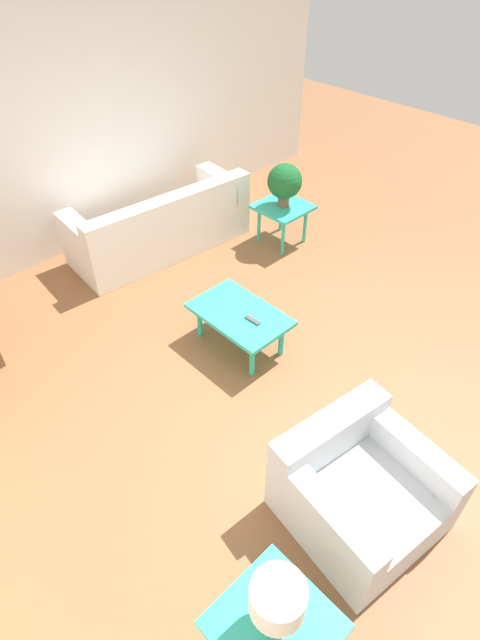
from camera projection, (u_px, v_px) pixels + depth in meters
ground_plane at (286, 355)px, 4.67m from camera, size 14.00×14.00×0.00m
wall_right at (86, 125)px, 5.45m from camera, size 0.12×7.20×2.70m
sofa at (162, 227)px, 5.85m from camera, size 0.98×2.16×0.78m
armchair at (357, 488)px, 3.33m from camera, size 1.03×1.04×0.69m
coffee_table at (240, 317)px, 4.55m from camera, size 0.90×0.57×0.40m
side_table_plant at (283, 211)px, 5.90m from camera, size 0.58×0.58×0.49m
side_table_lamp at (274, 628)px, 2.57m from camera, size 0.58×0.58×0.49m
potted_plant at (285, 182)px, 5.66m from camera, size 0.40×0.40×0.50m
table_lamp at (277, 602)px, 2.34m from camera, size 0.27×0.27×0.42m
remote_control at (253, 320)px, 4.42m from camera, size 0.16×0.05×0.02m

